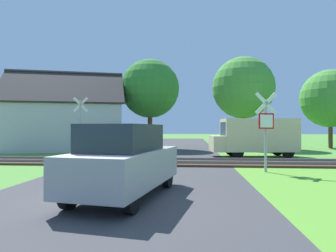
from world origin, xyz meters
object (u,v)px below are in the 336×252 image
tree_right (243,88)px  tree_center (150,89)px  parked_car (125,161)px  stop_sign_near (266,126)px  house (66,125)px  crossing_sign_far (80,123)px  tree_far (330,99)px  mail_truck (255,136)px

tree_right → tree_center: size_ratio=1.05×
parked_car → tree_right: bearing=82.5°
stop_sign_near → house: size_ratio=0.30×
crossing_sign_far → tree_center: 8.92m
crossing_sign_far → house: size_ratio=0.34×
crossing_sign_far → stop_sign_near: bearing=-30.6°
tree_center → parked_car: bearing=-84.0°
crossing_sign_far → tree_far: (18.21, 10.24, 2.25)m
crossing_sign_far → house: 7.27m
parked_car → stop_sign_near: bearing=55.7°
crossing_sign_far → tree_center: bearing=67.1°
crossing_sign_far → tree_center: tree_center is taller
tree_right → mail_truck: (-0.62, -7.87, -3.87)m
tree_far → mail_truck: size_ratio=1.33×
crossing_sign_far → tree_right: tree_right is taller
house → mail_truck: (13.66, -4.88, -0.74)m
mail_truck → parked_car: 12.01m
mail_truck → crossing_sign_far: bearing=92.4°
stop_sign_near → parked_car: stop_sign_near is taller
house → parked_car: bearing=-78.7°
stop_sign_near → crossing_sign_far: crossing_sign_far is taller
mail_truck → tree_right: bearing=-10.3°
tree_right → tree_center: tree_right is taller
stop_sign_near → house: (-12.75, 11.11, 0.20)m
tree_right → mail_truck: 8.80m
stop_sign_near → tree_center: tree_center is taller
crossing_sign_far → parked_car: (4.69, -9.30, -1.11)m
house → tree_center: (6.48, 1.60, 2.96)m
tree_right → tree_far: tree_right is taller
tree_center → tree_right: bearing=10.1°
house → tree_right: tree_right is taller
parked_car → tree_center: bearing=106.4°
tree_right → parked_car: bearing=-107.8°
crossing_sign_far → tree_far: size_ratio=0.51×
tree_right → parked_car: size_ratio=1.83×
stop_sign_near → tree_right: (1.53, 14.10, 3.34)m
crossing_sign_far → mail_truck: bearing=5.2°
tree_far → crossing_sign_far: bearing=-150.6°
house → mail_truck: bearing=-36.3°
tree_far → tree_center: size_ratio=0.92×
crossing_sign_far → tree_right: size_ratio=0.45×
crossing_sign_far → house: bearing=116.7°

